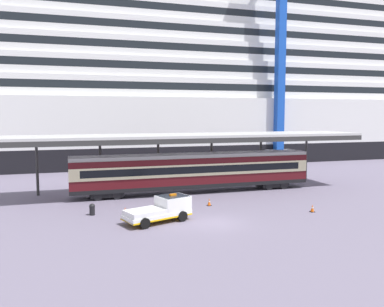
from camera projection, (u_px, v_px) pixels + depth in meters
The scene contains 10 objects.
ground_plane at pixel (217, 223), 30.03m from camera, with size 400.00×400.00×0.00m, color slate.
cruise_ship at pixel (111, 86), 70.41m from camera, with size 148.79×28.05×39.17m.
platform_canopy at pixel (193, 137), 41.54m from camera, with size 37.47×6.35×6.12m.
train_carriage at pixel (194, 171), 41.46m from camera, with size 25.19×2.81×4.11m.
service_truck at pixel (163, 208), 30.49m from camera, with size 5.58×3.66×2.02m.
traffic_cone_near at pixel (125, 211), 32.33m from camera, with size 0.36×0.36×0.68m.
traffic_cone_mid at pixel (209, 202), 35.64m from camera, with size 0.36×0.36×0.67m.
traffic_cone_far at pixel (312, 208), 33.35m from camera, with size 0.36×0.36×0.65m.
dockside_crane at pixel (285, 55), 63.79m from camera, with size 16.37×4.40×56.06m.
quay_bollard at pixel (92, 209), 32.31m from camera, with size 0.48×0.48×0.96m.
Camera 1 is at (-10.46, -27.49, 8.25)m, focal length 37.05 mm.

